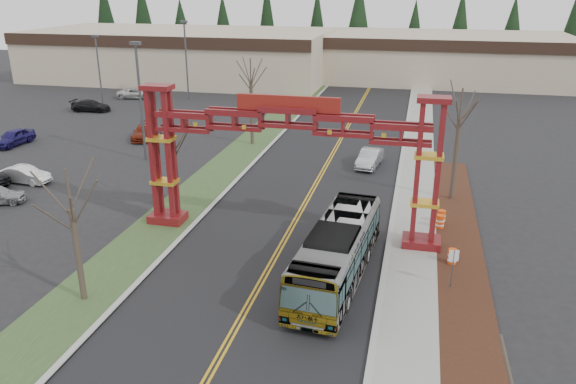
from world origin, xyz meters
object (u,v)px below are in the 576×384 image
(gateway_arch, at_px, (288,140))
(parked_car_far_a, at_px, (271,100))
(light_pole_mid, at_px, (99,67))
(street_sign, at_px, (453,261))
(parked_car_mid_b, at_px, (13,137))
(parked_car_far_b, at_px, (136,93))
(parked_car_far_c, at_px, (91,106))
(bare_tree_median_mid, at_px, (174,143))
(barrel_south, at_px, (452,257))
(barrel_mid, at_px, (440,222))
(barrel_north, at_px, (441,217))
(transit_bus, at_px, (337,252))
(light_pole_far, at_px, (186,55))
(parked_car_mid_a, at_px, (144,132))
(bare_tree_right_far, at_px, (460,119))
(bare_tree_median_far, at_px, (251,82))
(retail_building_west, at_px, (182,54))
(retail_building_east, at_px, (441,57))
(silver_sedan, at_px, (370,158))
(bare_tree_median_near, at_px, (71,210))
(parked_car_near_b, at_px, (25,175))
(light_pole_near, at_px, (140,93))

(gateway_arch, distance_m, parked_car_far_a, 39.21)
(light_pole_mid, distance_m, street_sign, 53.37)
(parked_car_mid_b, bearing_deg, street_sign, -20.80)
(parked_car_far_b, height_order, parked_car_far_c, parked_car_far_b)
(parked_car_far_a, xyz_separation_m, bare_tree_median_mid, (3.00, -35.57, 4.20))
(parked_car_far_a, height_order, barrel_south, parked_car_far_a)
(barrel_mid, distance_m, barrel_north, 0.83)
(transit_bus, xyz_separation_m, light_pole_far, (-26.20, 42.81, 4.23))
(gateway_arch, relative_size, parked_car_mid_b, 4.08)
(parked_car_mid_a, bearing_deg, parked_car_far_a, 52.91)
(bare_tree_right_far, bearing_deg, barrel_mid, -99.19)
(bare_tree_median_far, bearing_deg, retail_building_west, 122.20)
(gateway_arch, height_order, retail_building_east, gateway_arch)
(silver_sedan, relative_size, bare_tree_median_far, 0.54)
(parked_car_far_c, distance_m, light_pole_mid, 4.82)
(parked_car_far_c, relative_size, bare_tree_median_near, 0.69)
(parked_car_near_b, height_order, barrel_mid, parked_car_near_b)
(bare_tree_median_near, bearing_deg, silver_sedan, 64.69)
(gateway_arch, xyz_separation_m, light_pole_mid, (-30.56, 30.53, -0.94))
(silver_sedan, distance_m, bare_tree_median_near, 27.36)
(parked_car_far_c, height_order, barrel_mid, parked_car_far_c)
(silver_sedan, relative_size, bare_tree_median_mid, 0.64)
(transit_bus, height_order, bare_tree_median_mid, bare_tree_median_mid)
(parked_car_mid_a, relative_size, bare_tree_median_near, 0.69)
(barrel_south, bearing_deg, light_pole_mid, 141.17)
(transit_bus, xyz_separation_m, barrel_mid, (5.37, 7.67, -1.07))
(bare_tree_median_near, bearing_deg, parked_car_near_b, 134.46)
(parked_car_mid_b, bearing_deg, bare_tree_median_mid, -24.58)
(bare_tree_median_mid, bearing_deg, retail_building_east, 73.37)
(street_sign, bearing_deg, barrel_north, 92.15)
(gateway_arch, height_order, light_pole_near, light_pole_near)
(transit_bus, distance_m, barrel_south, 6.71)
(parked_car_near_b, relative_size, bare_tree_median_far, 0.49)
(parked_car_far_a, xyz_separation_m, light_pole_far, (-11.45, 0.76, 5.14))
(silver_sedan, xyz_separation_m, light_pole_near, (-19.26, -2.54, 5.08))
(parked_car_mid_a, distance_m, barrel_mid, 32.18)
(parked_car_mid_a, xyz_separation_m, street_sign, (28.51, -23.10, 0.90))
(silver_sedan, relative_size, parked_car_mid_a, 0.95)
(bare_tree_median_far, relative_size, barrel_south, 8.52)
(parked_car_mid_b, distance_m, light_pole_far, 26.07)
(transit_bus, distance_m, bare_tree_median_far, 26.91)
(retail_building_west, distance_m, parked_car_far_b, 17.13)
(parked_car_mid_b, distance_m, bare_tree_median_far, 23.24)
(gateway_arch, bearing_deg, light_pole_near, 142.06)
(silver_sedan, relative_size, street_sign, 2.02)
(parked_car_mid_a, bearing_deg, transit_bus, -59.73)
(parked_car_near_b, height_order, bare_tree_median_mid, bare_tree_median_mid)
(parked_car_mid_b, height_order, parked_car_far_a, parked_car_mid_b)
(bare_tree_right_far, distance_m, light_pole_far, 43.96)
(parked_car_far_a, distance_m, light_pole_near, 25.98)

